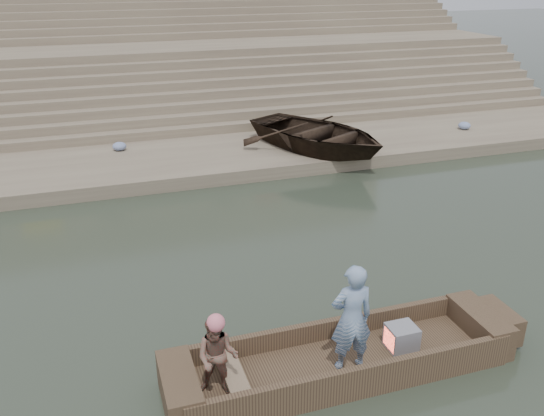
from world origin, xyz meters
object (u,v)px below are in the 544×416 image
television (401,337)px  beached_rowboat (318,134)px  main_rowboat (341,366)px  rowing_man (217,357)px  standing_man (352,318)px

television → beached_rowboat: beached_rowboat is taller
main_rowboat → rowing_man: rowing_man is taller
standing_man → television: bearing=-165.8°
standing_man → television: size_ratio=3.88×
main_rowboat → standing_man: 1.02m
beached_rowboat → rowing_man: bearing=-146.4°
standing_man → television: (1.00, 0.18, -0.69)m
standing_man → beached_rowboat: bearing=-105.6°
standing_man → beached_rowboat: standing_man is taller
main_rowboat → television: bearing=-0.0°
main_rowboat → television: size_ratio=10.87×
standing_man → rowing_man: 2.06m
rowing_man → television: bearing=26.8°
beached_rowboat → television: bearing=-131.6°
rowing_man → beached_rowboat: bearing=85.2°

